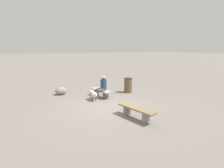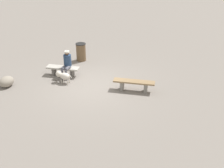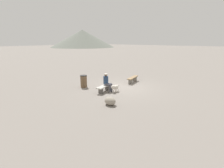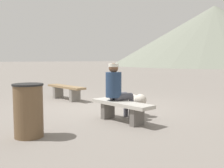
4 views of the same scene
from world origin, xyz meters
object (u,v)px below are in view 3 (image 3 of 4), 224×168
at_px(bench_left, 133,79).
at_px(trash_bin, 84,81).
at_px(seated_person, 107,81).
at_px(dog, 115,87).
at_px(boulder, 110,101).
at_px(bench_right, 104,87).

bearing_deg(bench_left, trash_bin, -41.22).
xyz_separation_m(seated_person, dog, (-0.15, 0.62, -0.38)).
bearing_deg(seated_person, trash_bin, -84.66).
distance_m(bench_left, dog, 3.20).
bearing_deg(boulder, dog, -148.44).
distance_m(bench_right, seated_person, 0.49).
bearing_deg(trash_bin, bench_left, 150.10).
xyz_separation_m(seated_person, trash_bin, (0.37, -2.02, -0.26)).
bearing_deg(bench_left, dog, -1.88).
bearing_deg(bench_left, seated_person, -12.89).
relative_size(dog, trash_bin, 0.86).
relative_size(bench_right, boulder, 2.27).
bearing_deg(dog, boulder, 30.94).
relative_size(bench_right, seated_person, 1.26).
distance_m(bench_left, seated_person, 3.33).
xyz_separation_m(bench_left, bench_right, (3.57, -0.13, -0.00)).
distance_m(bench_left, bench_right, 3.57).
xyz_separation_m(bench_right, dog, (-0.41, 0.65, 0.03)).
xyz_separation_m(bench_left, seated_person, (3.31, -0.09, 0.40)).
height_order(bench_right, dog, dog).
height_order(seated_person, boulder, seated_person).
xyz_separation_m(bench_right, boulder, (1.68, 1.93, -0.08)).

